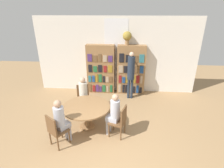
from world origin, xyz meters
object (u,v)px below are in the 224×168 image
at_px(bookshelf_left, 101,69).
at_px(seated_reader_back, 61,119).
at_px(flower_vase, 127,37).
at_px(chair_left_side, 83,97).
at_px(chair_far_side, 120,120).
at_px(chair_near_camera, 56,129).
at_px(seated_reader_right, 114,112).
at_px(bookshelf_right, 131,70).
at_px(librarian_standing, 131,71).
at_px(reading_table, 86,109).
at_px(seated_reader_left, 83,93).

distance_m(bookshelf_left, seated_reader_back, 3.19).
height_order(bookshelf_left, flower_vase, flower_vase).
height_order(chair_left_side, chair_far_side, same).
distance_m(flower_vase, chair_near_camera, 4.09).
distance_m(chair_left_side, chair_far_side, 1.80).
relative_size(chair_left_side, chair_far_side, 1.00).
height_order(chair_left_side, seated_reader_right, seated_reader_right).
bearing_deg(bookshelf_right, seated_reader_right, -100.64).
xyz_separation_m(chair_far_side, librarian_standing, (0.32, 2.26, 0.60)).
relative_size(bookshelf_left, chair_left_side, 2.20).
relative_size(reading_table, chair_left_side, 1.51).
bearing_deg(librarian_standing, chair_far_side, -98.07).
bearing_deg(bookshelf_left, reading_table, -91.92).
height_order(seated_reader_right, librarian_standing, librarian_standing).
bearing_deg(bookshelf_right, flower_vase, 178.48).
relative_size(bookshelf_right, chair_near_camera, 2.20).
xyz_separation_m(bookshelf_left, seated_reader_left, (-0.34, -1.66, -0.27)).
height_order(flower_vase, librarian_standing, flower_vase).
height_order(bookshelf_left, bookshelf_right, same).
xyz_separation_m(chair_near_camera, seated_reader_right, (1.38, 0.57, 0.20)).
xyz_separation_m(chair_far_side, seated_reader_back, (-1.45, -0.36, 0.21)).
height_order(flower_vase, seated_reader_left, flower_vase).
bearing_deg(seated_reader_back, flower_vase, 98.86).
height_order(reading_table, seated_reader_right, seated_reader_right).
bearing_deg(bookshelf_left, bookshelf_right, -0.02).
height_order(chair_far_side, seated_reader_back, seated_reader_back).
relative_size(flower_vase, reading_table, 0.37).
bearing_deg(seated_reader_left, chair_near_camera, 60.17).
xyz_separation_m(bookshelf_right, seated_reader_left, (-1.56, -1.66, -0.27)).
distance_m(flower_vase, reading_table, 3.17).
bearing_deg(bookshelf_left, librarian_standing, -22.63).
height_order(reading_table, chair_far_side, chair_far_side).
distance_m(bookshelf_right, librarian_standing, 0.51).
distance_m(bookshelf_left, chair_near_camera, 3.37).
height_order(reading_table, chair_left_side, chair_left_side).
relative_size(flower_vase, seated_reader_right, 0.40).
xyz_separation_m(bookshelf_right, seated_reader_right, (-0.51, -2.70, -0.28)).
bearing_deg(librarian_standing, bookshelf_right, 88.38).
height_order(chair_left_side, seated_reader_back, seated_reader_back).
xyz_separation_m(bookshelf_left, reading_table, (-0.08, -2.45, -0.38)).
bearing_deg(reading_table, bookshelf_right, 62.08).
bearing_deg(chair_far_side, chair_left_side, 63.00).
height_order(flower_vase, seated_reader_back, flower_vase).
bearing_deg(seated_reader_right, reading_table, 90.00).
relative_size(chair_far_side, seated_reader_left, 0.72).
height_order(flower_vase, chair_left_side, flower_vase).
bearing_deg(reading_table, flower_vase, 65.77).
bearing_deg(chair_far_side, chair_near_camera, 126.00).
relative_size(chair_near_camera, seated_reader_right, 0.72).
bearing_deg(reading_table, seated_reader_left, 108.18).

